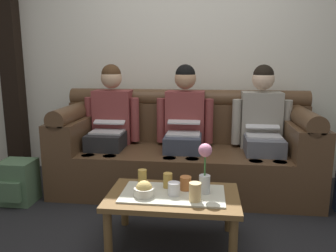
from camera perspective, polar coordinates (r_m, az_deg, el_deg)
name	(u,v)px	position (r m, az deg, el deg)	size (l,w,h in m)	color
ground_plane	(171,252)	(2.40, 0.48, -20.66)	(14.00, 14.00, 0.00)	black
back_wall_patterned	(188,42)	(3.73, 3.49, 14.05)	(6.00, 0.12, 2.90)	silver
timber_pillar	(11,43)	(4.22, -25.21, 12.71)	(0.20, 0.20, 2.90)	black
couch	(184,152)	(3.33, 2.73, -4.45)	(2.45, 0.88, 0.96)	#513823
person_left	(110,122)	(3.39, -9.83, 0.74)	(0.56, 0.67, 1.22)	#232326
person_middle	(184,123)	(3.25, 2.77, 0.46)	(0.56, 0.67, 1.22)	#383D4C
person_right	(262,125)	(3.29, 15.76, 0.16)	(0.56, 0.67, 1.22)	#595B66
coffee_table	(173,201)	(2.36, 0.84, -12.58)	(0.90, 0.54, 0.37)	brown
flower_vase	(205,167)	(2.29, 6.29, -6.93)	(0.09, 0.09, 0.35)	silver
snack_bowl	(144,190)	(2.28, -4.08, -10.83)	(0.14, 0.14, 0.11)	silver
cup_near_left	(142,178)	(2.43, -4.39, -8.87)	(0.06, 0.06, 0.13)	gold
cup_near_right	(186,183)	(2.38, 3.01, -9.68)	(0.08, 0.08, 0.09)	#B26633
cup_far_center	(174,189)	(2.29, 1.02, -10.63)	(0.08, 0.08, 0.09)	silver
cup_far_left	(195,192)	(2.20, 4.62, -11.10)	(0.08, 0.08, 0.12)	#DBB77A
cup_far_right	(168,180)	(2.41, -0.04, -9.22)	(0.07, 0.07, 0.11)	gold
backpack_left	(18,182)	(3.32, -24.17, -8.72)	(0.29, 0.30, 0.39)	#4C6B4C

